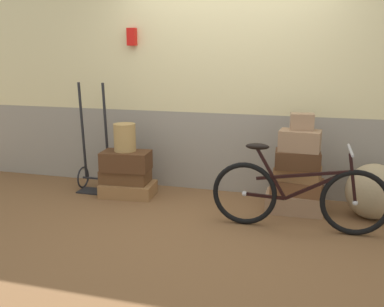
{
  "coord_description": "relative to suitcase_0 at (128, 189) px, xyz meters",
  "views": [
    {
      "loc": [
        0.98,
        -4.15,
        1.63
      ],
      "look_at": [
        -0.27,
        0.19,
        0.57
      ],
      "focal_mm": 40.91,
      "sensor_mm": 36.0,
      "label": 1
    }
  ],
  "objects": [
    {
      "name": "suitcase_8",
      "position": [
        1.9,
        0.04,
        0.87
      ],
      "size": [
        0.24,
        0.18,
        0.16
      ],
      "primitive_type": "cube",
      "rotation": [
        0.0,
        0.0,
        0.09
      ],
      "color": "#937051",
      "rests_on": "suitcase_7"
    },
    {
      "name": "wicker_basket",
      "position": [
        -0.03,
        0.01,
        0.61
      ],
      "size": [
        0.25,
        0.25,
        0.31
      ],
      "primitive_type": "cylinder",
      "color": "#A8844C",
      "rests_on": "suitcase_2"
    },
    {
      "name": "suitcase_7",
      "position": [
        1.9,
        -0.01,
        0.68
      ],
      "size": [
        0.42,
        0.29,
        0.21
      ],
      "primitive_type": "cube",
      "rotation": [
        0.0,
        0.0,
        -0.08
      ],
      "color": "#937051",
      "rests_on": "suitcase_6"
    },
    {
      "name": "ground",
      "position": [
        1.06,
        -0.28,
        -0.1
      ],
      "size": [
        9.26,
        5.2,
        0.06
      ],
      "primitive_type": "cube",
      "color": "brown"
    },
    {
      "name": "suitcase_3",
      "position": [
        1.87,
        0.0,
        0.02
      ],
      "size": [
        0.59,
        0.37,
        0.19
      ],
      "primitive_type": "cube",
      "rotation": [
        0.0,
        0.0,
        0.03
      ],
      "color": "#937051",
      "rests_on": "ground"
    },
    {
      "name": "bicycle",
      "position": [
        1.92,
        -0.47,
        0.26
      ],
      "size": [
        1.61,
        0.46,
        0.8
      ],
      "color": "black",
      "rests_on": "ground"
    },
    {
      "name": "suitcase_4",
      "position": [
        1.89,
        0.03,
        0.19
      ],
      "size": [
        0.53,
        0.38,
        0.14
      ],
      "primitive_type": "cube",
      "rotation": [
        0.0,
        0.0,
        -0.09
      ],
      "color": "brown",
      "rests_on": "suitcase_3"
    },
    {
      "name": "suitcase_6",
      "position": [
        1.88,
        -0.01,
        0.49
      ],
      "size": [
        0.46,
        0.31,
        0.18
      ],
      "primitive_type": "cube",
      "rotation": [
        0.0,
        0.0,
        0.07
      ],
      "color": "#4C2D19",
      "rests_on": "suitcase_5"
    },
    {
      "name": "suitcase_2",
      "position": [
        -0.01,
        -0.01,
        0.34
      ],
      "size": [
        0.57,
        0.37,
        0.22
      ],
      "primitive_type": "cube",
      "rotation": [
        0.0,
        0.0,
        0.1
      ],
      "color": "#4C2D19",
      "rests_on": "suitcase_1"
    },
    {
      "name": "burlap_sack",
      "position": [
        2.63,
        0.02,
        0.2
      ],
      "size": [
        0.54,
        0.46,
        0.56
      ],
      "primitive_type": "ellipsoid",
      "color": "#9E8966",
      "rests_on": "ground"
    },
    {
      "name": "station_building",
      "position": [
        1.07,
        0.57,
        1.32
      ],
      "size": [
        7.26,
        0.74,
        2.77
      ],
      "color": "gray",
      "rests_on": "ground"
    },
    {
      "name": "suitcase_1",
      "position": [
        -0.04,
        0.03,
        0.15
      ],
      "size": [
        0.56,
        0.37,
        0.15
      ],
      "primitive_type": "cube",
      "rotation": [
        0.0,
        0.0,
        0.08
      ],
      "color": "brown",
      "rests_on": "suitcase_0"
    },
    {
      "name": "suitcase_5",
      "position": [
        1.89,
        0.04,
        0.33
      ],
      "size": [
        0.48,
        0.33,
        0.14
      ],
      "primitive_type": "cube",
      "rotation": [
        0.0,
        0.0,
        -0.12
      ],
      "color": "olive",
      "rests_on": "suitcase_4"
    },
    {
      "name": "suitcase_0",
      "position": [
        0.0,
        0.0,
        0.0
      ],
      "size": [
        0.63,
        0.45,
        0.15
      ],
      "primitive_type": "cube",
      "rotation": [
        0.0,
        0.0,
        0.1
      ],
      "color": "olive",
      "rests_on": "ground"
    },
    {
      "name": "luggage_trolley",
      "position": [
        -0.47,
        0.1,
        0.24
      ],
      "size": [
        0.39,
        0.35,
        1.28
      ],
      "color": "black",
      "rests_on": "ground"
    }
  ]
}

